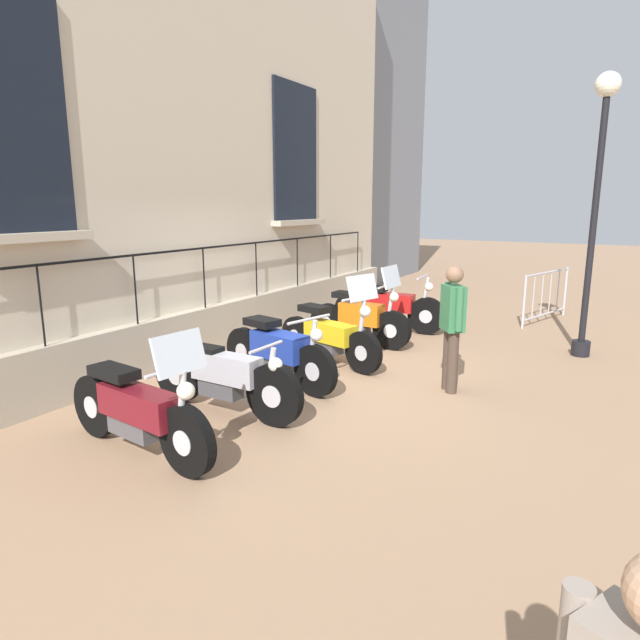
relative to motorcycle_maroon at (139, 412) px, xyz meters
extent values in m
plane|color=#9E7A5B|center=(0.25, 3.04, -0.44)|extent=(60.00, 60.00, 0.00)
cube|color=beige|center=(-2.25, 3.04, 4.03)|extent=(0.60, 13.02, 8.93)
cube|color=#B1A48F|center=(-1.87, 3.04, -0.05)|extent=(0.20, 13.02, 0.77)
cube|color=black|center=(-1.93, 5.90, 2.91)|extent=(0.06, 1.49, 2.55)
cube|color=#BCAE97|center=(-1.85, 5.90, 1.58)|extent=(0.24, 1.69, 0.10)
cube|color=black|center=(-1.93, 0.17, 2.91)|extent=(0.06, 1.49, 2.55)
cube|color=#BCAE97|center=(-1.85, 0.17, 1.58)|extent=(0.24, 1.69, 0.10)
cube|color=black|center=(-1.83, 3.04, 1.27)|extent=(0.03, 10.93, 0.03)
cylinder|color=black|center=(-1.83, 0.30, 0.80)|extent=(0.02, 0.02, 0.94)
cylinder|color=black|center=(-1.83, 1.67, 0.80)|extent=(0.02, 0.02, 0.94)
cylinder|color=black|center=(-1.83, 3.04, 0.80)|extent=(0.02, 0.02, 0.94)
cylinder|color=black|center=(-1.83, 4.40, 0.80)|extent=(0.02, 0.02, 0.94)
cylinder|color=black|center=(-1.83, 5.77, 0.80)|extent=(0.02, 0.02, 0.94)
cylinder|color=black|center=(-1.83, 7.14, 0.80)|extent=(0.02, 0.02, 0.94)
cylinder|color=black|center=(-1.83, 8.50, 0.80)|extent=(0.02, 0.02, 0.94)
cylinder|color=black|center=(0.69, -0.09, -0.11)|extent=(0.67, 0.19, 0.66)
cylinder|color=silver|center=(0.69, -0.09, -0.11)|extent=(0.24, 0.16, 0.23)
cylinder|color=black|center=(-0.74, 0.08, -0.11)|extent=(0.67, 0.19, 0.66)
cylinder|color=silver|center=(-0.74, 0.08, -0.11)|extent=(0.24, 0.16, 0.23)
cube|color=maroon|center=(0.03, -0.01, 0.08)|extent=(0.99, 0.40, 0.30)
cube|color=#4C4C51|center=(-0.07, 0.01, -0.14)|extent=(0.60, 0.30, 0.23)
cube|color=black|center=(-0.36, 0.04, 0.33)|extent=(0.57, 0.32, 0.10)
cylinder|color=silver|center=(0.64, -0.08, 0.22)|extent=(0.17, 0.08, 0.66)
cylinder|color=silver|center=(0.60, -0.07, 0.54)|extent=(0.11, 0.63, 0.04)
sphere|color=white|center=(0.71, -0.09, 0.36)|extent=(0.16, 0.16, 0.16)
cylinder|color=silver|center=(-0.24, 0.18, -0.26)|extent=(0.87, 0.18, 0.08)
cube|color=silver|center=(0.65, -0.08, 0.69)|extent=(0.18, 0.52, 0.36)
cylinder|color=black|center=(0.73, 1.23, -0.09)|extent=(0.70, 0.13, 0.70)
cylinder|color=silver|center=(0.73, 1.23, -0.09)|extent=(0.25, 0.14, 0.25)
cylinder|color=black|center=(-0.72, 1.26, -0.09)|extent=(0.70, 0.13, 0.70)
cylinder|color=silver|center=(-0.72, 1.26, -0.09)|extent=(0.25, 0.14, 0.25)
cube|color=#B2B2BC|center=(0.06, 1.25, 0.11)|extent=(0.88, 0.28, 0.32)
cube|color=#4C4C51|center=(-0.04, 1.25, -0.12)|extent=(0.53, 0.22, 0.25)
cube|color=black|center=(-0.30, 1.25, 0.28)|extent=(0.49, 0.24, 0.10)
cylinder|color=silver|center=(0.68, 1.23, 0.18)|extent=(0.16, 0.06, 0.54)
cylinder|color=silver|center=(0.63, 1.23, 0.44)|extent=(0.05, 0.56, 0.04)
sphere|color=white|center=(0.75, 1.23, 0.26)|extent=(0.16, 0.16, 0.16)
cylinder|color=silver|center=(-0.21, 1.39, -0.25)|extent=(0.79, 0.10, 0.08)
cylinder|color=black|center=(0.64, 2.24, -0.10)|extent=(0.68, 0.25, 0.67)
cylinder|color=silver|center=(0.64, 2.24, -0.10)|extent=(0.26, 0.17, 0.24)
cylinder|color=black|center=(-0.71, 2.55, -0.10)|extent=(0.68, 0.25, 0.67)
cylinder|color=silver|center=(-0.71, 2.55, -0.10)|extent=(0.26, 0.17, 0.24)
cube|color=#1E389E|center=(0.02, 2.39, 0.11)|extent=(0.89, 0.51, 0.34)
cube|color=#4C4C51|center=(-0.08, 2.41, -0.14)|extent=(0.55, 0.37, 0.24)
cube|color=black|center=(-0.32, 2.47, 0.38)|extent=(0.52, 0.40, 0.10)
cylinder|color=silver|center=(0.60, 2.26, 0.22)|extent=(0.17, 0.09, 0.66)
cylinder|color=silver|center=(0.55, 2.27, 0.54)|extent=(0.20, 0.72, 0.04)
sphere|color=white|center=(0.66, 2.24, 0.36)|extent=(0.16, 0.16, 0.16)
cylinder|color=silver|center=(-0.20, 2.63, -0.25)|extent=(0.75, 0.25, 0.08)
cylinder|color=black|center=(0.76, 3.40, -0.13)|extent=(0.63, 0.27, 0.62)
cylinder|color=silver|center=(0.76, 3.40, -0.13)|extent=(0.24, 0.18, 0.22)
cylinder|color=black|center=(-0.60, 3.78, -0.13)|extent=(0.63, 0.27, 0.62)
cylinder|color=silver|center=(-0.60, 3.78, -0.13)|extent=(0.24, 0.18, 0.22)
cube|color=gold|center=(0.13, 3.58, 0.06)|extent=(0.91, 0.53, 0.29)
cube|color=#4C4C51|center=(0.03, 3.60, -0.16)|extent=(0.56, 0.38, 0.22)
cube|color=black|center=(-0.21, 3.67, 0.37)|extent=(0.54, 0.40, 0.10)
cylinder|color=silver|center=(0.72, 3.41, 0.26)|extent=(0.17, 0.10, 0.79)
cylinder|color=silver|center=(0.67, 3.43, 0.65)|extent=(0.22, 0.67, 0.04)
sphere|color=white|center=(0.78, 3.39, 0.47)|extent=(0.16, 0.16, 0.16)
cylinder|color=silver|center=(-0.08, 3.81, -0.27)|extent=(0.76, 0.28, 0.08)
cube|color=silver|center=(0.73, 3.41, 0.80)|extent=(0.27, 0.57, 0.36)
cylinder|color=black|center=(0.60, 4.83, -0.11)|extent=(0.66, 0.16, 0.65)
cylinder|color=silver|center=(0.60, 4.83, -0.11)|extent=(0.23, 0.16, 0.23)
cylinder|color=black|center=(-0.65, 4.88, -0.11)|extent=(0.66, 0.16, 0.65)
cylinder|color=silver|center=(-0.65, 4.88, -0.11)|extent=(0.23, 0.16, 0.23)
cube|color=orange|center=(0.03, 4.86, 0.11)|extent=(0.76, 0.34, 0.36)
cube|color=#4C4C51|center=(-0.07, 4.86, -0.14)|extent=(0.46, 0.27, 0.23)
cube|color=black|center=(-0.28, 4.87, 0.41)|extent=(0.43, 0.30, 0.10)
cylinder|color=silver|center=(0.55, 4.84, 0.26)|extent=(0.16, 0.07, 0.75)
cylinder|color=silver|center=(0.50, 4.84, 0.63)|extent=(0.06, 0.69, 0.04)
sphere|color=white|center=(0.62, 4.83, 0.45)|extent=(0.16, 0.16, 0.16)
cylinder|color=silver|center=(-0.20, 5.04, -0.26)|extent=(0.67, 0.11, 0.08)
cube|color=silver|center=(0.56, 4.84, 0.78)|extent=(0.14, 0.57, 0.36)
cylinder|color=black|center=(0.74, 6.17, -0.09)|extent=(0.70, 0.20, 0.69)
cylinder|color=silver|center=(0.74, 6.17, -0.09)|extent=(0.25, 0.18, 0.24)
cylinder|color=black|center=(-0.75, 6.05, -0.09)|extent=(0.70, 0.20, 0.69)
cylinder|color=silver|center=(-0.75, 6.05, -0.09)|extent=(0.25, 0.18, 0.24)
cube|color=red|center=(0.05, 6.11, 0.11)|extent=(0.89, 0.40, 0.33)
cube|color=#4C4C51|center=(-0.05, 6.10, -0.13)|extent=(0.54, 0.30, 0.24)
cube|color=black|center=(-0.30, 6.08, 0.35)|extent=(0.51, 0.33, 0.10)
cylinder|color=silver|center=(0.69, 6.16, 0.27)|extent=(0.16, 0.07, 0.74)
cylinder|color=silver|center=(0.64, 6.16, 0.64)|extent=(0.09, 0.72, 0.04)
sphere|color=white|center=(0.76, 6.17, 0.46)|extent=(0.16, 0.16, 0.16)
cylinder|color=silver|center=(-0.23, 6.27, -0.25)|extent=(0.78, 0.14, 0.08)
cylinder|color=black|center=(3.37, 6.00, -0.32)|extent=(0.28, 0.28, 0.24)
cylinder|color=black|center=(3.37, 6.00, 1.57)|extent=(0.10, 0.10, 4.03)
sphere|color=white|center=(3.37, 6.00, 3.64)|extent=(0.36, 0.36, 0.36)
cylinder|color=#B7B7BF|center=(2.21, 7.56, 0.09)|extent=(0.05, 0.05, 1.05)
cylinder|color=#B7B7BF|center=(2.75, 9.37, 0.09)|extent=(0.05, 0.05, 1.05)
cylinder|color=#B7B7BF|center=(2.48, 8.46, 0.58)|extent=(0.58, 1.82, 0.04)
cylinder|color=#B7B7BF|center=(2.48, 8.46, -0.29)|extent=(0.58, 1.82, 0.04)
cylinder|color=#B7B7BF|center=(2.32, 7.92, 0.16)|extent=(0.02, 0.02, 0.87)
cylinder|color=#B7B7BF|center=(2.43, 8.28, 0.16)|extent=(0.02, 0.02, 0.87)
cylinder|color=#B7B7BF|center=(2.54, 8.64, 0.16)|extent=(0.02, 0.02, 0.87)
cylinder|color=#B7B7BF|center=(2.64, 9.01, 0.16)|extent=(0.02, 0.02, 0.87)
cylinder|color=#47382D|center=(2.00, 3.37, -0.03)|extent=(0.14, 0.14, 0.81)
cylinder|color=#47382D|center=(2.09, 3.24, -0.03)|extent=(0.14, 0.14, 0.81)
cube|color=#337247|center=(2.05, 3.30, 0.66)|extent=(0.39, 0.42, 0.57)
sphere|color=#8C664C|center=(2.05, 3.30, 1.08)|extent=(0.22, 0.22, 0.22)
cylinder|color=#337247|center=(1.92, 3.48, 0.69)|extent=(0.09, 0.09, 0.54)
cylinder|color=#337247|center=(2.18, 3.12, 0.69)|extent=(0.09, 0.09, 0.54)
cube|color=gray|center=(-4.41, 12.97, 5.13)|extent=(3.50, 4.39, 11.14)
camera|label=1|loc=(3.95, -3.39, 1.95)|focal=30.57mm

